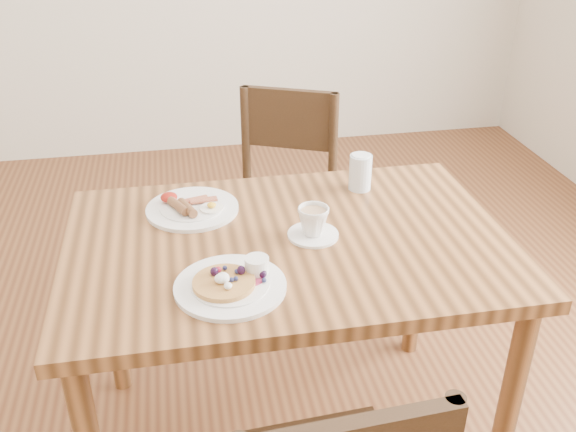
% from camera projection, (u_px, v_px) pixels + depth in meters
% --- Properties ---
extents(dining_table, '(1.20, 0.80, 0.75)m').
position_uv_depth(dining_table, '(288.00, 269.00, 1.79)').
color(dining_table, brown).
rests_on(dining_table, ground).
extents(chair_far, '(0.56, 0.56, 0.88)m').
position_uv_depth(chair_far, '(281.00, 194.00, 2.54)').
color(chair_far, '#352213').
rests_on(chair_far, ground).
extents(pancake_plate, '(0.27, 0.27, 0.06)m').
position_uv_depth(pancake_plate, '(232.00, 283.00, 1.53)').
color(pancake_plate, white).
rests_on(pancake_plate, dining_table).
extents(breakfast_plate, '(0.27, 0.27, 0.04)m').
position_uv_depth(breakfast_plate, '(191.00, 207.00, 1.87)').
color(breakfast_plate, white).
rests_on(breakfast_plate, dining_table).
extents(teacup_saucer, '(0.14, 0.14, 0.09)m').
position_uv_depth(teacup_saucer, '(313.00, 223.00, 1.73)').
color(teacup_saucer, white).
rests_on(teacup_saucer, dining_table).
extents(water_glass, '(0.07, 0.07, 0.11)m').
position_uv_depth(water_glass, '(360.00, 172.00, 1.98)').
color(water_glass, silver).
rests_on(water_glass, dining_table).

